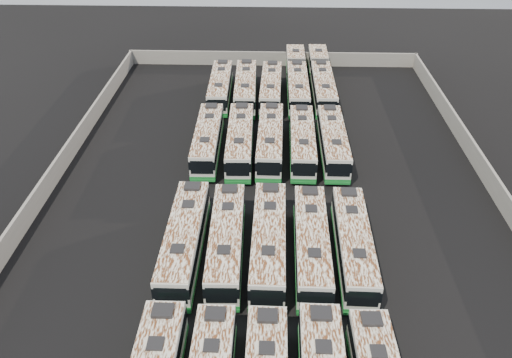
% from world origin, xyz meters
% --- Properties ---
extents(ground, '(140.00, 140.00, 0.00)m').
position_xyz_m(ground, '(0.00, 0.00, 0.00)').
color(ground, black).
rests_on(ground, ground).
extents(perimeter_wall, '(45.20, 73.20, 2.20)m').
position_xyz_m(perimeter_wall, '(0.00, 0.00, 1.10)').
color(perimeter_wall, slate).
rests_on(perimeter_wall, ground).
extents(bus_midfront_far_left, '(2.76, 13.07, 3.69)m').
position_xyz_m(bus_midfront_far_left, '(-7.09, -8.02, 1.88)').
color(bus_midfront_far_left, '#B9BBB4').
rests_on(bus_midfront_far_left, ground).
extents(bus_midfront_left, '(2.95, 12.74, 3.58)m').
position_xyz_m(bus_midfront_left, '(-3.58, -8.00, 1.83)').
color(bus_midfront_left, '#B9BBB4').
rests_on(bus_midfront_left, ground).
extents(bus_midfront_center, '(2.94, 13.07, 3.68)m').
position_xyz_m(bus_midfront_center, '(-0.04, -8.00, 1.88)').
color(bus_midfront_center, '#B9BBB4').
rests_on(bus_midfront_center, ground).
extents(bus_midfront_right, '(2.87, 12.78, 3.59)m').
position_xyz_m(bus_midfront_right, '(3.50, -8.12, 1.84)').
color(bus_midfront_right, '#B9BBB4').
rests_on(bus_midfront_right, ground).
extents(bus_midfront_far_right, '(2.89, 12.60, 3.54)m').
position_xyz_m(bus_midfront_far_right, '(6.97, -8.05, 1.81)').
color(bus_midfront_far_right, '#B9BBB4').
rests_on(bus_midfront_far_right, ground).
extents(bus_midback_far_left, '(2.88, 12.66, 3.56)m').
position_xyz_m(bus_midback_far_left, '(-7.08, 9.05, 1.82)').
color(bus_midback_far_left, '#B9BBB4').
rests_on(bus_midback_far_left, ground).
extents(bus_midback_left, '(2.98, 12.99, 3.65)m').
position_xyz_m(bus_midback_left, '(-3.44, 8.90, 1.87)').
color(bus_midback_left, '#B9BBB4').
rests_on(bus_midback_left, ground).
extents(bus_midback_center, '(2.99, 12.92, 3.63)m').
position_xyz_m(bus_midback_center, '(-0.09, 9.06, 1.85)').
color(bus_midback_center, '#B9BBB4').
rests_on(bus_midback_center, ground).
extents(bus_midback_right, '(2.85, 12.60, 3.54)m').
position_xyz_m(bus_midback_right, '(3.49, 8.97, 1.81)').
color(bus_midback_right, '#B9BBB4').
rests_on(bus_midback_right, ground).
extents(bus_midback_far_right, '(2.69, 12.64, 3.56)m').
position_xyz_m(bus_midback_far_right, '(6.89, 9.02, 1.82)').
color(bus_midback_far_right, '#B9BBB4').
rests_on(bus_midback_far_right, ground).
extents(bus_back_far_left, '(2.89, 12.60, 3.54)m').
position_xyz_m(bus_back_far_left, '(-7.00, 23.42, 1.81)').
color(bus_back_far_left, '#B9BBB4').
rests_on(bus_back_far_left, ground).
extents(bus_back_left, '(3.05, 13.08, 3.67)m').
position_xyz_m(bus_back_left, '(-3.53, 23.14, 1.88)').
color(bus_back_left, '#B9BBB4').
rests_on(bus_back_left, ground).
extents(bus_back_center, '(2.98, 12.70, 3.56)m').
position_xyz_m(bus_back_center, '(-0.11, 23.17, 1.82)').
color(bus_back_center, '#B9BBB4').
rests_on(bus_back_center, ground).
extents(bus_back_right, '(2.70, 19.81, 3.59)m').
position_xyz_m(bus_back_right, '(3.52, 26.66, 1.84)').
color(bus_back_right, '#B9BBB4').
rests_on(bus_back_right, ground).
extents(bus_back_far_right, '(2.72, 19.85, 3.60)m').
position_xyz_m(bus_back_far_right, '(6.96, 26.84, 1.84)').
color(bus_back_far_right, '#B9BBB4').
rests_on(bus_back_far_right, ground).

